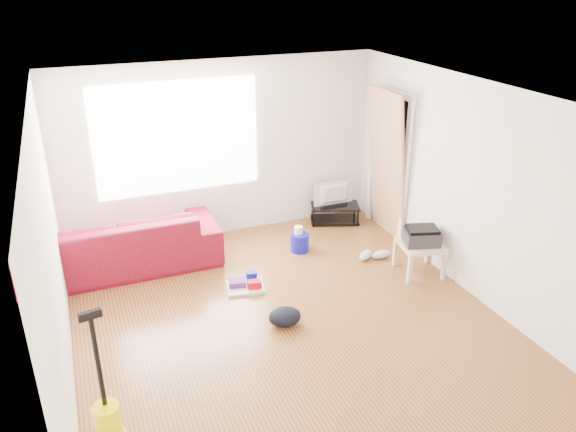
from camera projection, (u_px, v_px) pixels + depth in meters
name	position (u px, v px, depth m)	size (l,w,h in m)	color
room	(290.00, 213.00, 5.83)	(4.51, 5.01, 2.51)	brown
sofa	(123.00, 268.00, 7.32)	(2.50, 0.98, 0.73)	#5F0518
tv_stand	(335.00, 213.00, 8.58)	(0.82, 0.64, 0.27)	black
tv	(335.00, 194.00, 8.45)	(0.63, 0.08, 0.36)	black
side_table	(420.00, 248.00, 7.06)	(0.59, 0.59, 0.42)	beige
printer	(422.00, 236.00, 6.99)	(0.50, 0.43, 0.22)	#27272D
bucket	(300.00, 250.00, 7.76)	(0.26, 0.26, 0.26)	#0F10A4
toilet_paper	(298.00, 238.00, 7.69)	(0.11, 0.11, 0.10)	white
cleaning_tray	(246.00, 284.00, 6.84)	(0.51, 0.44, 0.16)	silver
backpack	(285.00, 324.00, 6.16)	(0.36, 0.29, 0.20)	black
sneakers	(373.00, 255.00, 7.52)	(0.49, 0.25, 0.11)	silver
door_panel	(381.00, 232.00, 8.29)	(0.04, 0.85, 2.12)	tan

